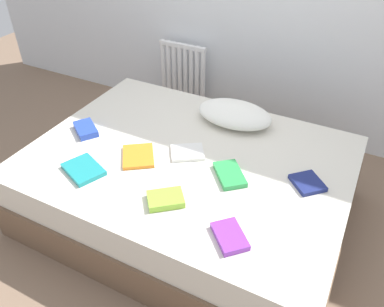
% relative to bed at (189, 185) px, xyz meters
% --- Properties ---
extents(ground_plane, '(8.00, 8.00, 0.00)m').
position_rel_bed_xyz_m(ground_plane, '(0.00, 0.00, -0.25)').
color(ground_plane, '#7F6651').
extents(bed, '(2.00, 1.50, 0.50)m').
position_rel_bed_xyz_m(bed, '(0.00, 0.00, 0.00)').
color(bed, brown).
rests_on(bed, ground).
extents(radiator, '(0.46, 0.04, 0.57)m').
position_rel_bed_xyz_m(radiator, '(-0.69, 1.20, 0.16)').
color(radiator, white).
rests_on(radiator, ground).
extents(pillow, '(0.53, 0.33, 0.14)m').
position_rel_bed_xyz_m(pillow, '(0.11, 0.49, 0.32)').
color(pillow, white).
rests_on(pillow, bed).
extents(textbook_lime, '(0.24, 0.23, 0.04)m').
position_rel_bed_xyz_m(textbook_lime, '(0.08, -0.42, 0.27)').
color(textbook_lime, '#8CC638').
rests_on(textbook_lime, bed).
extents(textbook_white, '(0.26, 0.25, 0.02)m').
position_rel_bed_xyz_m(textbook_white, '(-0.01, 0.01, 0.26)').
color(textbook_white, white).
rests_on(textbook_white, bed).
extents(textbook_navy, '(0.23, 0.23, 0.03)m').
position_rel_bed_xyz_m(textbook_navy, '(0.73, 0.06, 0.27)').
color(textbook_navy, navy).
rests_on(textbook_navy, bed).
extents(textbook_teal, '(0.29, 0.26, 0.03)m').
position_rel_bed_xyz_m(textbook_teal, '(-0.48, -0.42, 0.27)').
color(textbook_teal, teal).
rests_on(textbook_teal, bed).
extents(textbook_blue, '(0.24, 0.22, 0.04)m').
position_rel_bed_xyz_m(textbook_blue, '(-0.74, -0.09, 0.27)').
color(textbook_blue, '#2847B7').
rests_on(textbook_blue, bed).
extents(textbook_purple, '(0.23, 0.23, 0.03)m').
position_rel_bed_xyz_m(textbook_purple, '(0.49, -0.50, 0.27)').
color(textbook_purple, purple).
rests_on(textbook_purple, bed).
extents(textbook_green, '(0.26, 0.27, 0.03)m').
position_rel_bed_xyz_m(textbook_green, '(0.31, -0.07, 0.27)').
color(textbook_green, green).
rests_on(textbook_green, bed).
extents(textbook_orange, '(0.29, 0.30, 0.02)m').
position_rel_bed_xyz_m(textbook_orange, '(-0.27, -0.16, 0.26)').
color(textbook_orange, orange).
rests_on(textbook_orange, bed).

